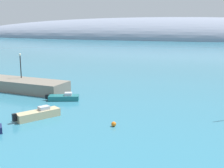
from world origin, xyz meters
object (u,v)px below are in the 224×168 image
(motorboat_teal_foreground, at_px, (64,97))
(mooring_buoy_orange, at_px, (114,124))
(harbor_lamp_post, at_px, (20,63))
(motorboat_sand_outer, at_px, (38,114))

(motorboat_teal_foreground, relative_size, mooring_buoy_orange, 9.19)
(harbor_lamp_post, bearing_deg, mooring_buoy_orange, -34.58)
(motorboat_teal_foreground, xyz_separation_m, motorboat_sand_outer, (0.63, -8.12, 0.10))
(motorboat_sand_outer, relative_size, harbor_lamp_post, 1.24)
(motorboat_teal_foreground, distance_m, motorboat_sand_outer, 8.14)
(harbor_lamp_post, bearing_deg, motorboat_teal_foreground, -26.91)
(motorboat_teal_foreground, bearing_deg, harbor_lamp_post, 134.83)
(mooring_buoy_orange, distance_m, harbor_lamp_post, 23.75)
(motorboat_sand_outer, xyz_separation_m, harbor_lamp_post, (-10.40, 13.08, 3.74))
(mooring_buoy_orange, height_order, harbor_lamp_post, harbor_lamp_post)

